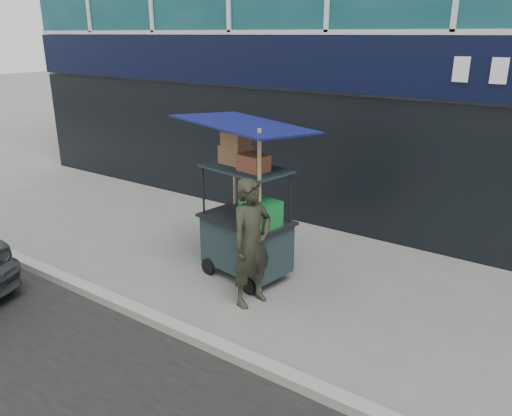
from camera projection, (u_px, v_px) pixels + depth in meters
The scene contains 4 objects.
ground at pixel (171, 318), 6.27m from camera, with size 80.00×80.00×0.00m, color #5E5E5A.
curb at pixel (159, 321), 6.09m from camera, with size 80.00×0.18×0.12m, color gray.
vendor_cart at pixel (247, 224), 7.10m from camera, with size 1.90×1.49×2.34m.
vendor_man at pixel (252, 243), 6.37m from camera, with size 0.62×0.41×1.71m, color #26271C.
Camera 1 is at (4.00, -3.86, 3.39)m, focal length 35.00 mm.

